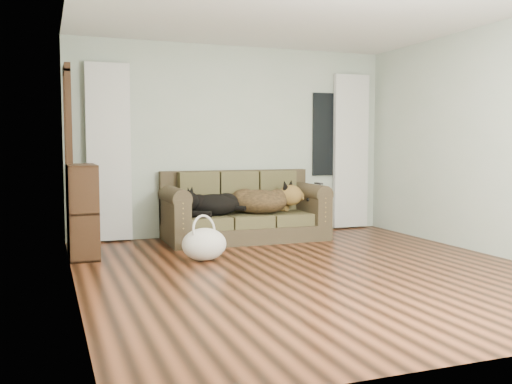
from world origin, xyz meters
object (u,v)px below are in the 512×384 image
object	(u,v)px
sofa	(245,206)
bookshelf	(82,212)
dog_black_lab	(211,205)
dog_shepherd	(262,203)
tote_bag	(204,246)

from	to	relation	value
sofa	bookshelf	world-z (taller)	bookshelf
dog_black_lab	bookshelf	xyz separation A→B (m)	(-1.59, -0.36, 0.02)
sofa	bookshelf	bearing A→B (deg)	-168.59
dog_shepherd	tote_bag	size ratio (longest dim) A/B	1.62
bookshelf	dog_black_lab	bearing A→B (deg)	11.59
sofa	tote_bag	world-z (taller)	sofa
dog_black_lab	sofa	bearing A→B (deg)	16.98
dog_black_lab	dog_shepherd	world-z (taller)	dog_shepherd
dog_shepherd	bookshelf	world-z (taller)	bookshelf
sofa	dog_black_lab	world-z (taller)	sofa
dog_black_lab	dog_shepherd	size ratio (longest dim) A/B	0.84
dog_black_lab	bookshelf	bearing A→B (deg)	-157.33
sofa	dog_shepherd	xyz separation A→B (m)	(0.22, -0.07, 0.04)
sofa	bookshelf	distance (m)	2.11
sofa	dog_shepherd	distance (m)	0.23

